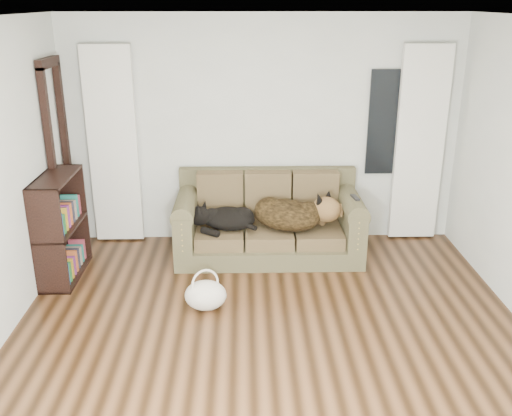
{
  "coord_description": "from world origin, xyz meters",
  "views": [
    {
      "loc": [
        -0.22,
        -3.92,
        2.73
      ],
      "look_at": [
        -0.1,
        1.6,
        0.7
      ],
      "focal_mm": 40.0,
      "sensor_mm": 36.0,
      "label": 1
    }
  ],
  "objects_px": {
    "sofa": "(269,217)",
    "dog_black_lab": "(226,218)",
    "tote_bag": "(206,294)",
    "bookshelf": "(61,231)",
    "dog_shepherd": "(291,216)"
  },
  "relations": [
    {
      "from": "sofa",
      "to": "dog_black_lab",
      "type": "height_order",
      "value": "sofa"
    },
    {
      "from": "dog_black_lab",
      "to": "tote_bag",
      "type": "xyz_separation_m",
      "value": [
        -0.16,
        -1.12,
        -0.32
      ]
    },
    {
      "from": "dog_black_lab",
      "to": "tote_bag",
      "type": "relative_size",
      "value": 1.49
    },
    {
      "from": "tote_bag",
      "to": "bookshelf",
      "type": "xyz_separation_m",
      "value": [
        -1.51,
        0.73,
        0.34
      ]
    },
    {
      "from": "dog_black_lab",
      "to": "bookshelf",
      "type": "height_order",
      "value": "bookshelf"
    },
    {
      "from": "sofa",
      "to": "tote_bag",
      "type": "bearing_deg",
      "value": -117.73
    },
    {
      "from": "dog_black_lab",
      "to": "sofa",
      "type": "bearing_deg",
      "value": 20.98
    },
    {
      "from": "dog_black_lab",
      "to": "bookshelf",
      "type": "xyz_separation_m",
      "value": [
        -1.67,
        -0.39,
        0.02
      ]
    },
    {
      "from": "tote_bag",
      "to": "sofa",
      "type": "bearing_deg",
      "value": 62.27
    },
    {
      "from": "sofa",
      "to": "dog_black_lab",
      "type": "distance_m",
      "value": 0.49
    },
    {
      "from": "sofa",
      "to": "dog_shepherd",
      "type": "xyz_separation_m",
      "value": [
        0.24,
        -0.08,
        0.04
      ]
    },
    {
      "from": "dog_black_lab",
      "to": "bookshelf",
      "type": "distance_m",
      "value": 1.71
    },
    {
      "from": "sofa",
      "to": "dog_black_lab",
      "type": "relative_size",
      "value": 3.49
    },
    {
      "from": "bookshelf",
      "to": "dog_shepherd",
      "type": "bearing_deg",
      "value": 13.01
    },
    {
      "from": "dog_black_lab",
      "to": "dog_shepherd",
      "type": "relative_size",
      "value": 0.73
    }
  ]
}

